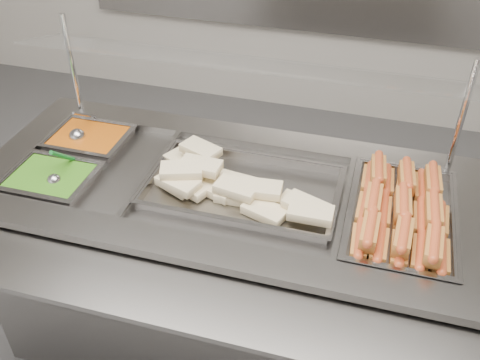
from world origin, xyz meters
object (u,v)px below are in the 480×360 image
(serving_spoon, at_px, (56,176))
(ladle, at_px, (78,135))
(sneeze_guard, at_px, (243,66))
(pan_hotdogs, at_px, (400,222))
(steam_counter, at_px, (228,269))
(pan_wraps, at_px, (243,191))

(serving_spoon, bearing_deg, ladle, 104.73)
(sneeze_guard, distance_m, pan_hotdogs, 0.72)
(steam_counter, xyz_separation_m, sneeze_guard, (-0.00, 0.20, 0.75))
(pan_hotdogs, bearing_deg, steam_counter, -179.28)
(steam_counter, distance_m, pan_hotdogs, 0.69)
(pan_hotdogs, relative_size, serving_spoon, 3.21)
(pan_hotdogs, bearing_deg, serving_spoon, -172.39)
(steam_counter, distance_m, ladle, 0.77)
(pan_hotdogs, distance_m, ladle, 1.22)
(steam_counter, xyz_separation_m, pan_hotdogs, (0.58, 0.01, 0.38))
(pan_hotdogs, bearing_deg, sneeze_guard, 161.44)
(sneeze_guard, bearing_deg, steam_counter, -89.28)
(steam_counter, height_order, pan_hotdogs, pan_hotdogs)
(sneeze_guard, relative_size, pan_wraps, 2.41)
(ladle, distance_m, serving_spoon, 0.27)
(pan_hotdogs, relative_size, ladle, 2.87)
(sneeze_guard, height_order, pan_wraps, sneeze_guard)
(pan_wraps, bearing_deg, serving_spoon, -166.76)
(steam_counter, bearing_deg, ladle, 169.92)
(steam_counter, xyz_separation_m, ladle, (-0.63, 0.11, 0.42))
(pan_hotdogs, xyz_separation_m, ladle, (-1.21, 0.11, 0.05))
(steam_counter, distance_m, serving_spoon, 0.72)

